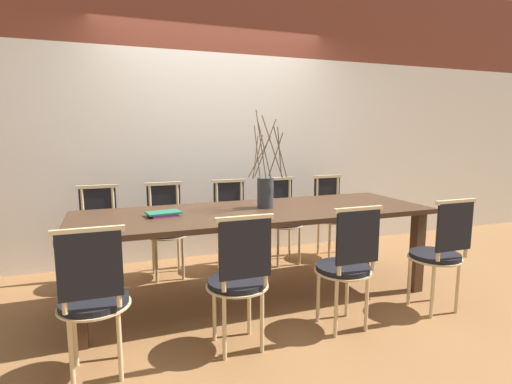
# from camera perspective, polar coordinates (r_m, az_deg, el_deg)

# --- Properties ---
(ground_plane) EXTENTS (16.00, 16.00, 0.00)m
(ground_plane) POSITION_cam_1_polar(r_m,az_deg,el_deg) (3.52, -0.00, -14.56)
(ground_plane) COLOR olive
(wall_rear) EXTENTS (12.00, 0.06, 3.20)m
(wall_rear) POSITION_cam_1_polar(r_m,az_deg,el_deg) (4.47, -5.85, 11.30)
(wall_rear) COLOR white
(wall_rear) RESTS_ON ground_plane
(dining_table) EXTENTS (2.91, 0.97, 0.75)m
(dining_table) POSITION_cam_1_polar(r_m,az_deg,el_deg) (3.32, -0.00, -3.97)
(dining_table) COLOR #422B1C
(dining_table) RESTS_ON ground_plane
(chair_near_leftend) EXTENTS (0.40, 0.40, 0.90)m
(chair_near_leftend) POSITION_cam_1_polar(r_m,az_deg,el_deg) (2.44, -22.22, -13.55)
(chair_near_leftend) COLOR black
(chair_near_leftend) RESTS_ON ground_plane
(chair_near_left) EXTENTS (0.40, 0.40, 0.90)m
(chair_near_left) POSITION_cam_1_polar(r_m,az_deg,el_deg) (2.55, -2.38, -11.98)
(chair_near_left) COLOR black
(chair_near_left) RESTS_ON ground_plane
(chair_near_center) EXTENTS (0.40, 0.40, 0.90)m
(chair_near_center) POSITION_cam_1_polar(r_m,az_deg,el_deg) (2.87, 12.85, -9.79)
(chair_near_center) COLOR black
(chair_near_center) RESTS_ON ground_plane
(chair_near_right) EXTENTS (0.40, 0.40, 0.90)m
(chair_near_right) POSITION_cam_1_polar(r_m,az_deg,el_deg) (3.38, 24.81, -7.57)
(chair_near_right) COLOR black
(chair_near_right) RESTS_ON ground_plane
(chair_far_leftend) EXTENTS (0.40, 0.40, 0.90)m
(chair_far_leftend) POSITION_cam_1_polar(r_m,az_deg,el_deg) (3.91, -21.49, -5.24)
(chair_far_leftend) COLOR black
(chair_far_leftend) RESTS_ON ground_plane
(chair_far_left) EXTENTS (0.40, 0.40, 0.90)m
(chair_far_left) POSITION_cam_1_polar(r_m,az_deg,el_deg) (3.94, -12.70, -4.75)
(chair_far_left) COLOR black
(chair_far_left) RESTS_ON ground_plane
(chair_far_center) EXTENTS (0.40, 0.40, 0.90)m
(chair_far_center) POSITION_cam_1_polar(r_m,az_deg,el_deg) (4.07, -3.40, -4.11)
(chair_far_center) COLOR black
(chair_far_center) RESTS_ON ground_plane
(chair_far_right) EXTENTS (0.40, 0.40, 0.90)m
(chair_far_right) POSITION_cam_1_polar(r_m,az_deg,el_deg) (4.27, 3.79, -3.53)
(chair_far_right) COLOR black
(chair_far_right) RESTS_ON ground_plane
(chair_far_rightend) EXTENTS (0.40, 0.40, 0.90)m
(chair_far_rightend) POSITION_cam_1_polar(r_m,az_deg,el_deg) (4.54, 10.78, -2.92)
(chair_far_rightend) COLOR black
(chair_far_rightend) RESTS_ON ground_plane
(vase_centerpiece) EXTENTS (0.32, 0.32, 0.82)m
(vase_centerpiece) POSITION_cam_1_polar(r_m,az_deg,el_deg) (3.38, 1.36, 0.25)
(vase_centerpiece) COLOR #33383D
(vase_centerpiece) RESTS_ON dining_table
(book_stack) EXTENTS (0.27, 0.19, 0.03)m
(book_stack) POSITION_cam_1_polar(r_m,az_deg,el_deg) (3.15, -13.11, -3.03)
(book_stack) COLOR #842D8C
(book_stack) RESTS_ON dining_table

